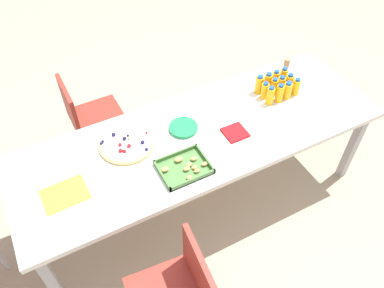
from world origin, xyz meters
The scene contains 21 objects.
ground_plane centered at (0.00, 0.00, 0.00)m, with size 12.00×12.00×0.00m, color tan.
party_table centered at (0.00, 0.00, 0.68)m, with size 2.52×0.84×0.74m.
chair_near_right centered at (0.58, -0.79, 0.50)m, with size 0.41×0.41×0.83m.
juice_bottle_0 centered at (-0.80, -0.18, 0.81)m, with size 0.06×0.06×0.14m.
juice_bottle_1 centered at (-0.74, -0.19, 0.80)m, with size 0.06×0.06×0.14m.
juice_bottle_2 centered at (-0.66, -0.18, 0.81)m, with size 0.06×0.06×0.15m.
juice_bottle_3 centered at (-0.58, -0.18, 0.81)m, with size 0.06×0.06×0.15m.
juice_bottle_4 centered at (-0.80, -0.11, 0.80)m, with size 0.06×0.06×0.14m.
juice_bottle_5 centered at (-0.74, -0.12, 0.80)m, with size 0.06×0.06×0.13m.
juice_bottle_6 centered at (-0.66, -0.11, 0.81)m, with size 0.05×0.05×0.15m.
juice_bottle_7 centered at (-0.59, -0.12, 0.80)m, with size 0.05×0.05×0.13m.
juice_bottle_8 centered at (-0.81, -0.04, 0.81)m, with size 0.05×0.05×0.14m.
juice_bottle_9 centered at (-0.73, -0.04, 0.80)m, with size 0.06×0.06×0.14m.
juice_bottle_10 centered at (-0.66, -0.03, 0.81)m, with size 0.06×0.06×0.15m.
juice_bottle_11 centered at (-0.58, -0.04, 0.81)m, with size 0.05×0.05×0.15m.
fruit_pizza centered at (0.48, -0.14, 0.75)m, with size 0.36×0.36×0.05m.
snack_tray centered at (0.23, 0.21, 0.75)m, with size 0.31×0.25×0.04m.
plate_stack centered at (0.08, -0.09, 0.75)m, with size 0.20×0.20×0.02m.
napkin_stack centered at (-0.20, 0.10, 0.75)m, with size 0.15×0.15×0.02m, color red.
cardboard_tube centered at (-0.89, -0.27, 0.81)m, with size 0.04×0.04×0.14m, color #9E7A56.
paper_folder centered at (0.94, 0.06, 0.74)m, with size 0.26×0.20×0.01m, color yellow.
Camera 1 is at (0.88, 1.56, 2.58)m, focal length 35.90 mm.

